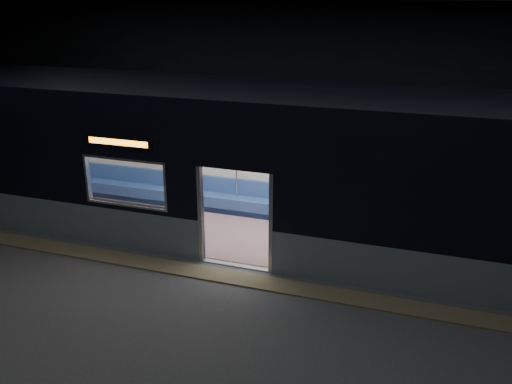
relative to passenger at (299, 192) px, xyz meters
The scene contains 7 objects.
station_floor 3.70m from the passenger, 100.43° to the right, with size 24.00×14.00×0.01m, color #47494C.
station_envelope 4.60m from the passenger, 100.43° to the right, with size 24.00×14.00×5.00m.
tactile_strip 3.17m from the passenger, 102.29° to the right, with size 22.80×0.50×0.03m, color #8C7F59.
metro_car 1.59m from the passenger, 123.09° to the right, with size 18.00×3.04×3.35m.
passenger is the anchor object (origin of this frame).
handbag 0.26m from the passenger, 87.16° to the right, with size 0.27×0.24×0.14m, color black.
transit_map 3.14m from the passenger, ahead, with size 0.88×0.03×0.57m, color white.
Camera 1 is at (3.51, -8.05, 5.21)m, focal length 38.00 mm.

